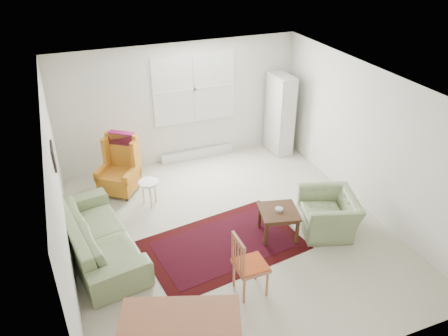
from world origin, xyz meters
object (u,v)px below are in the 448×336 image
object	(u,v)px
coffee_table	(278,223)
armchair	(329,210)
cabinet	(280,114)
desk_chair	(251,264)
sofa	(97,228)
wingback_chair	(117,166)
stool	(150,193)

from	to	relation	value
coffee_table	armchair	bearing A→B (deg)	-10.63
cabinet	desk_chair	size ratio (longest dim) A/B	1.80
armchair	coffee_table	xyz separation A→B (m)	(-0.84, 0.16, -0.14)
armchair	desk_chair	world-z (taller)	desk_chair
sofa	wingback_chair	bearing A→B (deg)	-29.12
wingback_chair	stool	size ratio (longest dim) A/B	2.35
armchair	wingback_chair	size ratio (longest dim) A/B	0.86
stool	desk_chair	xyz separation A→B (m)	(0.81, -2.62, 0.24)
sofa	armchair	size ratio (longest dim) A/B	2.32
armchair	stool	bearing A→B (deg)	-107.39
sofa	wingback_chair	size ratio (longest dim) A/B	2.00
sofa	stool	bearing A→B (deg)	-54.11
sofa	coffee_table	bearing A→B (deg)	-111.86
coffee_table	cabinet	xyz separation A→B (m)	(1.42, 2.72, 0.62)
wingback_chair	stool	bearing A→B (deg)	-17.78
stool	cabinet	world-z (taller)	cabinet
sofa	stool	world-z (taller)	sofa
sofa	coffee_table	distance (m)	2.84
stool	armchair	bearing A→B (deg)	-34.86
desk_chair	armchair	bearing A→B (deg)	-66.16
armchair	stool	size ratio (longest dim) A/B	2.02
coffee_table	stool	world-z (taller)	coffee_table
stool	cabinet	size ratio (longest dim) A/B	0.28
sofa	wingback_chair	xyz separation A→B (m)	(0.58, 1.62, 0.11)
coffee_table	stool	bearing A→B (deg)	136.66
armchair	stool	world-z (taller)	armchair
coffee_table	wingback_chair	bearing A→B (deg)	134.30
coffee_table	desk_chair	size ratio (longest dim) A/B	0.62
sofa	wingback_chair	world-z (taller)	wingback_chair
sofa	cabinet	size ratio (longest dim) A/B	1.31
desk_chair	wingback_chair	bearing A→B (deg)	20.37
coffee_table	cabinet	size ratio (longest dim) A/B	0.34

